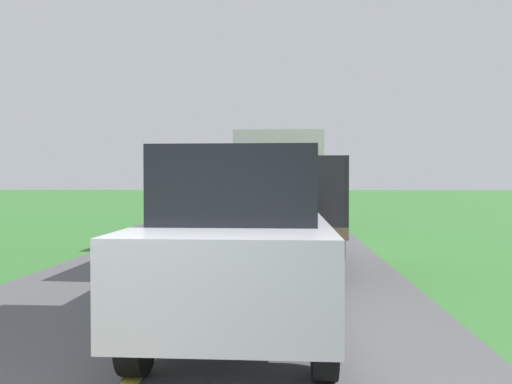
# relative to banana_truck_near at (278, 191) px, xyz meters

# --- Properties ---
(banana_truck_near) EXTENTS (2.38, 5.82, 2.80)m
(banana_truck_near) POSITION_rel_banana_truck_near_xyz_m (0.00, 0.00, 0.00)
(banana_truck_near) COLOR #2D2D30
(banana_truck_near) RESTS_ON road_surface
(banana_truck_far) EXTENTS (2.38, 5.82, 2.80)m
(banana_truck_far) POSITION_rel_banana_truck_near_xyz_m (-0.08, 9.67, -0.01)
(banana_truck_far) COLOR #2D2D30
(banana_truck_far) RESTS_ON road_surface
(following_car) EXTENTS (1.74, 4.10, 1.92)m
(following_car) POSITION_rel_banana_truck_near_xyz_m (-0.24, -6.09, -0.41)
(following_car) COLOR #B7BABF
(following_car) RESTS_ON road_surface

